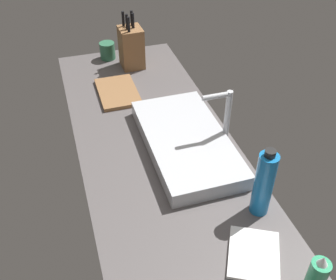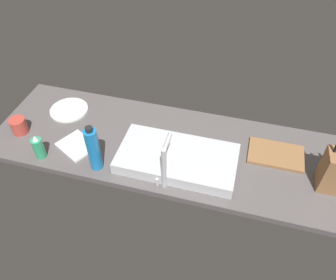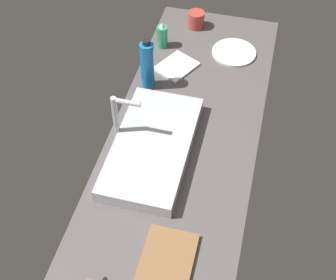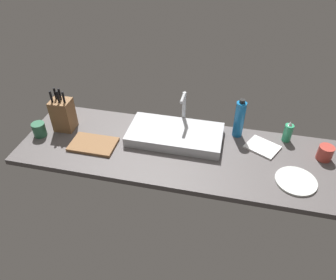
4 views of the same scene
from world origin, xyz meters
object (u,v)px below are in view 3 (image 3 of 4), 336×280
(water_bottle, at_px, (147,65))
(cutting_board, at_px, (166,265))
(soap_bottle, at_px, (162,36))
(faucet, at_px, (118,117))
(dinner_plate, at_px, (234,52))
(coffee_mug, at_px, (196,20))
(dish_towel, at_px, (176,66))
(sink_basin, at_px, (152,147))

(water_bottle, bearing_deg, cutting_board, -160.43)
(soap_bottle, bearing_deg, faucet, 179.36)
(cutting_board, height_order, water_bottle, water_bottle)
(dinner_plate, xyz_separation_m, coffee_mug, (0.17, 0.24, 0.04))
(faucet, xyz_separation_m, dish_towel, (0.52, -0.12, -0.14))
(faucet, distance_m, dish_towel, 0.55)
(soap_bottle, bearing_deg, dinner_plate, -85.19)
(sink_basin, relative_size, dinner_plate, 2.65)
(dinner_plate, bearing_deg, cutting_board, 177.69)
(dinner_plate, height_order, dish_towel, same)
(water_bottle, bearing_deg, sink_basin, -161.63)
(dish_towel, bearing_deg, cutting_board, -168.50)
(cutting_board, relative_size, coffee_mug, 3.16)
(sink_basin, bearing_deg, water_bottle, 18.37)
(soap_bottle, xyz_separation_m, dinner_plate, (0.03, -0.37, -0.06))
(cutting_board, xyz_separation_m, dish_towel, (1.03, 0.21, -0.00))
(coffee_mug, bearing_deg, dinner_plate, -126.54)
(cutting_board, distance_m, soap_bottle, 1.22)
(faucet, distance_m, coffee_mug, 0.89)
(soap_bottle, xyz_separation_m, water_bottle, (-0.31, -0.01, 0.06))
(water_bottle, height_order, dinner_plate, water_bottle)
(dish_towel, xyz_separation_m, coffee_mug, (0.35, -0.02, 0.04))
(coffee_mug, bearing_deg, faucet, 170.84)
(cutting_board, height_order, dinner_plate, cutting_board)
(dinner_plate, relative_size, coffee_mug, 2.51)
(faucet, bearing_deg, dish_towel, -12.76)
(dish_towel, bearing_deg, soap_bottle, 37.11)
(sink_basin, bearing_deg, dinner_plate, -17.62)
(faucet, relative_size, dinner_plate, 1.13)
(faucet, height_order, dish_towel, faucet)
(water_bottle, bearing_deg, dish_towel, -31.48)
(cutting_board, relative_size, dinner_plate, 1.26)
(sink_basin, height_order, faucet, faucet)
(soap_bottle, xyz_separation_m, dish_towel, (-0.15, -0.11, -0.06))
(cutting_board, bearing_deg, faucet, 32.71)
(sink_basin, relative_size, coffee_mug, 6.66)
(cutting_board, distance_m, dish_towel, 1.05)
(sink_basin, xyz_separation_m, soap_bottle, (0.69, 0.14, 0.03))
(soap_bottle, distance_m, dinner_plate, 0.38)
(cutting_board, distance_m, dinner_plate, 1.21)
(coffee_mug, bearing_deg, cutting_board, -172.30)
(dinner_plate, bearing_deg, water_bottle, 133.47)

